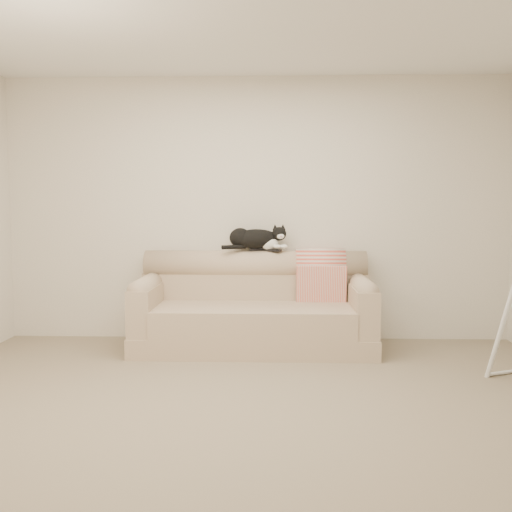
{
  "coord_description": "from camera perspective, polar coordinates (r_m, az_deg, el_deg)",
  "views": [
    {
      "loc": [
        0.18,
        -3.69,
        1.33
      ],
      "look_at": [
        0.01,
        1.27,
        0.9
      ],
      "focal_mm": 40.0,
      "sensor_mm": 36.0,
      "label": 1
    }
  ],
  "objects": [
    {
      "name": "remote_a",
      "position": [
        5.57,
        0.21,
        0.66
      ],
      "size": [
        0.19,
        0.09,
        0.03
      ],
      "color": "black",
      "rests_on": "sofa"
    },
    {
      "name": "tuxedo_cat",
      "position": [
        5.55,
        0.01,
        1.75
      ],
      "size": [
        0.65,
        0.31,
        0.25
      ],
      "color": "black",
      "rests_on": "sofa"
    },
    {
      "name": "remote_b",
      "position": [
        5.52,
        1.71,
        0.6
      ],
      "size": [
        0.17,
        0.13,
        0.02
      ],
      "color": "black",
      "rests_on": "sofa"
    },
    {
      "name": "room_shell",
      "position": [
        3.7,
        -0.86,
        8.04
      ],
      "size": [
        5.04,
        4.04,
        2.6
      ],
      "color": "beige",
      "rests_on": "ground"
    },
    {
      "name": "throw_blanket",
      "position": [
        5.58,
        6.45,
        -1.27
      ],
      "size": [
        0.47,
        0.38,
        0.58
      ],
      "color": "#E34F3A",
      "rests_on": "sofa"
    },
    {
      "name": "ground_plane",
      "position": [
        3.92,
        -0.83,
        -14.83
      ],
      "size": [
        5.0,
        5.0,
        0.0
      ],
      "primitive_type": "plane",
      "color": "#766A56",
      "rests_on": "ground"
    },
    {
      "name": "sofa",
      "position": [
        5.4,
        -0.17,
        -5.47
      ],
      "size": [
        2.2,
        0.93,
        0.9
      ],
      "color": "#B7A78E",
      "rests_on": "ground"
    }
  ]
}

